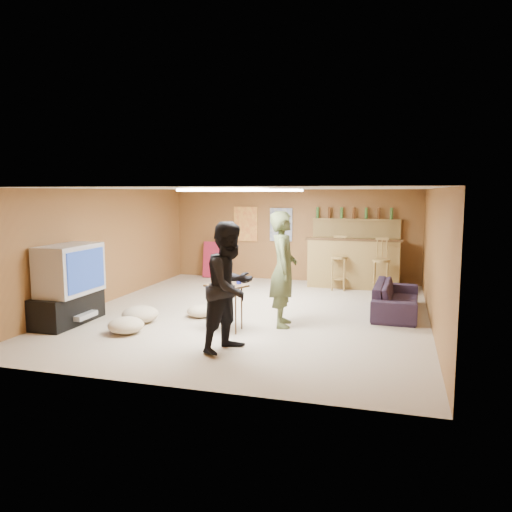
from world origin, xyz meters
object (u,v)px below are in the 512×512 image
(person_black, at_px, (230,287))
(tray_table, at_px, (226,308))
(bar_counter, at_px, (354,263))
(tv_body, at_px, (70,269))
(person_olive, at_px, (283,269))
(sofa, at_px, (396,298))

(person_black, xyz_separation_m, tray_table, (-0.37, 0.88, -0.51))
(bar_counter, xyz_separation_m, tray_table, (-1.57, -4.16, -0.19))
(tv_body, bearing_deg, person_black, -11.33)
(bar_counter, bearing_deg, person_olive, -102.45)
(tv_body, distance_m, person_black, 3.00)
(sofa, bearing_deg, tray_table, 128.94)
(tv_body, height_order, bar_counter, tv_body)
(tv_body, relative_size, bar_counter, 0.55)
(bar_counter, height_order, person_olive, person_olive)
(tv_body, relative_size, sofa, 0.58)
(tv_body, distance_m, sofa, 5.58)
(tv_body, xyz_separation_m, person_black, (2.94, -0.59, -0.02))
(person_black, relative_size, sofa, 0.93)
(person_black, bearing_deg, sofa, -16.33)
(bar_counter, relative_size, tray_table, 2.75)
(sofa, bearing_deg, person_black, 144.27)
(tv_body, bearing_deg, tray_table, 6.51)
(bar_counter, height_order, sofa, bar_counter)
(sofa, xyz_separation_m, tray_table, (-2.52, -1.89, 0.09))
(tv_body, relative_size, person_olive, 0.60)
(tv_body, height_order, person_black, person_black)
(person_olive, height_order, tray_table, person_olive)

